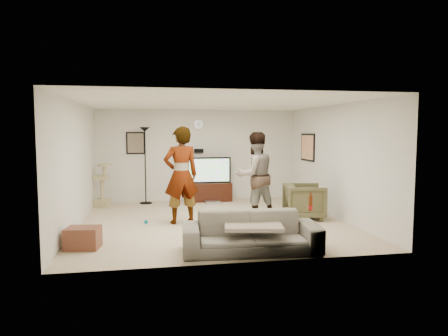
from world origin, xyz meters
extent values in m
cube|color=tan|center=(0.00, 0.00, -0.01)|extent=(5.50, 5.50, 0.02)
cube|color=white|center=(0.00, 0.00, 2.51)|extent=(5.50, 5.50, 0.02)
cube|color=silver|center=(0.00, 2.75, 1.25)|extent=(5.50, 0.04, 2.50)
cube|color=silver|center=(0.00, -2.75, 1.25)|extent=(5.50, 0.04, 2.50)
cube|color=silver|center=(-2.75, 0.00, 1.25)|extent=(0.04, 5.50, 2.50)
cube|color=silver|center=(2.75, 0.00, 1.25)|extent=(0.04, 5.50, 2.50)
cylinder|color=silver|center=(0.00, 2.72, 2.10)|extent=(0.26, 0.04, 0.26)
cube|color=black|center=(0.00, 2.69, 1.38)|extent=(0.25, 0.10, 0.10)
cube|color=#6D614E|center=(-1.70, 2.73, 1.60)|extent=(0.42, 0.03, 0.52)
cube|color=tan|center=(2.73, 1.60, 1.50)|extent=(0.03, 0.78, 0.62)
cube|color=black|center=(0.26, 2.50, 0.25)|extent=(1.21, 0.45, 0.50)
cube|color=#ACABB7|center=(0.30, 2.11, 0.04)|extent=(0.40, 0.30, 0.07)
cube|color=black|center=(0.26, 2.50, 0.86)|extent=(1.19, 0.08, 0.70)
cube|color=#51E738|center=(0.26, 2.46, 0.86)|extent=(1.09, 0.01, 0.62)
cylinder|color=black|center=(-1.45, 2.44, 1.01)|extent=(0.32, 0.32, 2.02)
cube|color=tan|center=(-2.53, 2.12, 0.55)|extent=(0.43, 0.43, 1.10)
imported|color=#959595|center=(-0.68, -0.03, 1.01)|extent=(0.82, 0.63, 2.01)
imported|color=teal|center=(0.94, 0.14, 0.95)|extent=(1.08, 0.93, 1.90)
imported|color=slate|center=(0.25, -2.25, 0.31)|extent=(2.21, 1.01, 0.63)
cube|color=tan|center=(0.29, -2.25, 0.42)|extent=(1.01, 0.85, 0.06)
cylinder|color=#571E06|center=(1.25, -2.25, 0.75)|extent=(0.06, 0.06, 0.25)
imported|color=#4A482C|center=(2.01, -0.06, 0.38)|extent=(0.96, 0.94, 0.76)
cube|color=brown|center=(-2.40, -1.60, 0.18)|extent=(0.58, 0.47, 0.35)
sphere|color=#00658C|center=(-1.41, 0.04, 0.04)|extent=(0.08, 0.08, 0.08)
camera|label=1|loc=(-1.26, -8.31, 1.90)|focal=32.17mm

